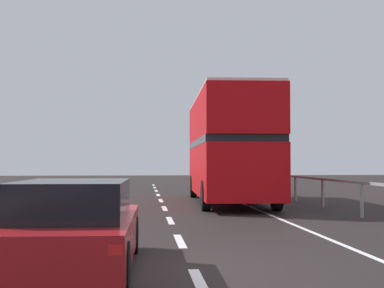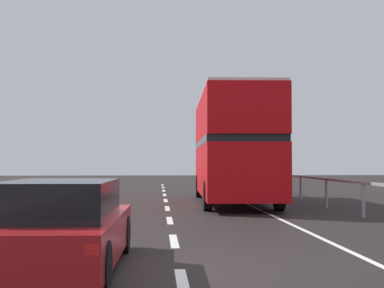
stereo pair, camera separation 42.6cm
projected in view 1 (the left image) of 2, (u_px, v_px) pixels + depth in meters
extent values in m
cube|color=black|center=(193.00, 272.00, 8.35)|extent=(73.76, 120.00, 0.10)
cube|color=silver|center=(200.00, 284.00, 7.31)|extent=(0.16, 1.96, 0.01)
cube|color=silver|center=(180.00, 241.00, 11.29)|extent=(0.16, 1.96, 0.01)
cube|color=silver|center=(170.00, 220.00, 15.26)|extent=(0.16, 1.96, 0.01)
cube|color=silver|center=(164.00, 208.00, 19.23)|extent=(0.16, 1.96, 0.01)
cube|color=silver|center=(161.00, 201.00, 23.21)|extent=(0.16, 1.96, 0.01)
cube|color=silver|center=(158.00, 195.00, 27.18)|extent=(0.16, 1.96, 0.01)
cube|color=silver|center=(156.00, 191.00, 31.16)|extent=(0.16, 1.96, 0.01)
cube|color=silver|center=(155.00, 188.00, 35.13)|extent=(0.16, 1.96, 0.01)
cube|color=silver|center=(153.00, 185.00, 39.11)|extent=(0.16, 1.96, 0.01)
cube|color=silver|center=(265.00, 213.00, 17.58)|extent=(0.12, 46.00, 0.01)
cube|color=gray|center=(340.00, 181.00, 17.83)|extent=(0.08, 42.00, 0.08)
cylinder|color=gray|center=(362.00, 200.00, 16.07)|extent=(0.10, 0.10, 1.00)
cylinder|color=gray|center=(323.00, 193.00, 19.56)|extent=(0.10, 0.10, 1.00)
cylinder|color=gray|center=(296.00, 189.00, 23.04)|extent=(0.10, 0.10, 1.00)
cylinder|color=gray|center=(275.00, 185.00, 26.52)|extent=(0.10, 0.10, 1.00)
cylinder|color=gray|center=(260.00, 183.00, 30.01)|extent=(0.10, 0.10, 1.00)
cylinder|color=gray|center=(248.00, 181.00, 33.49)|extent=(0.10, 0.10, 1.00)
cylinder|color=gray|center=(238.00, 179.00, 36.98)|extent=(0.10, 0.10, 1.00)
cube|color=red|center=(229.00, 170.00, 21.84)|extent=(2.89, 10.20, 1.87)
cube|color=black|center=(229.00, 143.00, 21.87)|extent=(2.90, 9.79, 0.24)
cube|color=red|center=(229.00, 120.00, 21.90)|extent=(2.89, 10.20, 1.61)
cube|color=silver|center=(228.00, 98.00, 21.93)|extent=(2.83, 9.99, 0.10)
cube|color=black|center=(216.00, 167.00, 26.87)|extent=(2.29, 0.12, 1.31)
cube|color=yellow|center=(216.00, 119.00, 26.94)|extent=(1.53, 0.09, 0.28)
cylinder|color=black|center=(193.00, 186.00, 25.40)|extent=(0.31, 1.01, 1.00)
cylinder|color=black|center=(245.00, 186.00, 25.52)|extent=(0.31, 1.01, 1.00)
cylinder|color=black|center=(206.00, 196.00, 18.30)|extent=(0.31, 1.01, 1.00)
cylinder|color=black|center=(277.00, 195.00, 18.42)|extent=(0.31, 1.01, 1.00)
cube|color=maroon|center=(75.00, 237.00, 8.23)|extent=(1.81, 4.51, 0.61)
cube|color=black|center=(73.00, 199.00, 8.03)|extent=(1.56, 2.49, 0.53)
cube|color=red|center=(116.00, 250.00, 6.09)|extent=(0.16, 0.06, 0.12)
cylinder|color=black|center=(43.00, 235.00, 9.71)|extent=(0.22, 0.64, 0.64)
cylinder|color=black|center=(132.00, 235.00, 9.81)|extent=(0.22, 0.64, 0.64)
cylinder|color=black|center=(121.00, 267.00, 6.75)|extent=(0.22, 0.64, 0.64)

